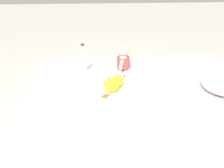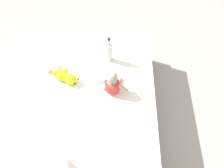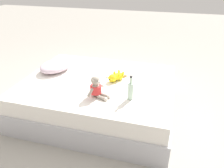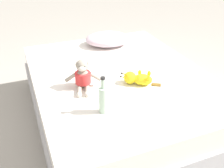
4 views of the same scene
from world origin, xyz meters
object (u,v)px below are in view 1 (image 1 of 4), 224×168
(pillow, at_px, (223,82))
(plush_monkey, at_px, (122,60))
(glass_bottle, at_px, (83,62))
(bed, at_px, (138,110))
(plush_yellow_creature, at_px, (114,83))

(pillow, height_order, plush_monkey, plush_monkey)
(pillow, bearing_deg, glass_bottle, -112.07)
(bed, relative_size, plush_monkey, 6.58)
(pillow, relative_size, plush_monkey, 1.91)
(plush_monkey, height_order, glass_bottle, glass_bottle)
(bed, distance_m, glass_bottle, 0.66)
(bed, bearing_deg, glass_bottle, -123.95)
(glass_bottle, bearing_deg, pillow, 67.93)
(bed, height_order, plush_yellow_creature, plush_yellow_creature)
(pillow, bearing_deg, bed, -101.85)
(plush_yellow_creature, bearing_deg, glass_bottle, -146.18)
(pillow, xyz_separation_m, plush_yellow_creature, (-0.07, -0.86, -0.02))
(plush_yellow_creature, xyz_separation_m, glass_bottle, (-0.38, -0.25, 0.06))
(pillow, distance_m, plush_monkey, 0.90)
(plush_monkey, xyz_separation_m, plush_yellow_creature, (0.42, -0.10, -0.05))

